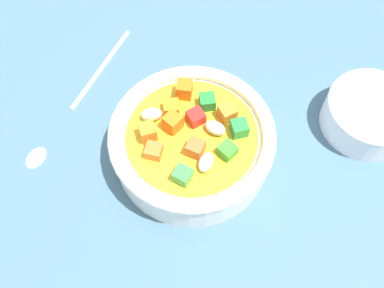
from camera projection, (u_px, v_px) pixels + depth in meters
ground_plane at (192, 159)px, 53.89cm from camera, size 140.00×140.00×2.00cm
soup_bowl_main at (192, 142)px, 50.19cm from camera, size 19.02×19.02×7.11cm
spoon at (71, 107)px, 55.99cm from camera, size 14.99×20.73×0.77cm
side_bowl_small at (369, 114)px, 53.11cm from camera, size 11.09×11.09×4.56cm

